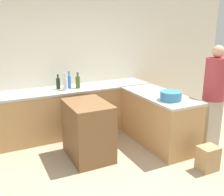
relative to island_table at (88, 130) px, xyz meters
The scene contains 12 objects.
ground_plane 1.12m from the island_table, 89.38° to the right, with size 14.00×14.00×0.00m, color tan.
wall_back 1.65m from the island_table, 89.54° to the left, with size 8.00×0.06×2.70m.
counter_back 1.03m from the island_table, 89.38° to the left, with size 3.26×0.68×0.89m.
counter_peninsula 1.30m from the island_table, ahead, with size 0.69×1.54×0.89m.
island_table is the anchor object (origin of this frame).
mixing_bowl 1.40m from the island_table, 19.24° to the right, with size 0.34×0.34×0.14m.
water_bottle_blue 1.18m from the island_table, 87.33° to the left, with size 0.06×0.06×0.32m.
olive_oil_bottle 1.15m from the island_table, 78.74° to the left, with size 0.08×0.08×0.30m.
wine_bottle_dark 1.21m from the island_table, 98.14° to the left, with size 0.07×0.07×0.27m.
vinegar_bottle_clear 1.10m from the island_table, 93.11° to the left, with size 0.08×0.08×0.31m.
person_at_peninsula 2.16m from the island_table, 15.27° to the right, with size 0.35×0.35×1.73m.
paper_bag 1.82m from the island_table, 39.18° to the right, with size 0.28×0.23×0.36m.
Camera 1 is at (-1.36, -2.54, 2.06)m, focal length 42.00 mm.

